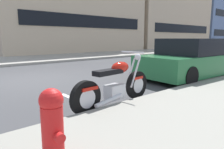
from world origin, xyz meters
TOP-DOWN VIEW (x-y plane):
  - ground_plane at (0.00, 0.00)m, footprint 260.00×260.00m
  - sidewalk_far_curb at (12.00, 6.59)m, footprint 120.00×5.00m
  - parking_stall_stripe at (0.00, -3.49)m, footprint 0.12×2.20m
  - parked_motorcycle at (0.43, -3.98)m, footprint 2.20×0.62m
  - parked_car_behind_motorcycle at (4.61, -3.36)m, footprint 4.18×2.13m
  - fire_hydrant at (-1.57, -5.29)m, footprint 0.24×0.36m
  - townhouse_mid_block at (24.88, 12.96)m, footprint 15.84×8.21m
  - townhouse_corner_block at (39.29, 13.86)m, footprint 11.47×10.02m
  - townhouse_behind_pole at (52.32, 14.68)m, footprint 12.33×11.66m

SIDE VIEW (x-z plane):
  - ground_plane at x=0.00m, z-range 0.00..0.00m
  - parking_stall_stripe at x=0.00m, z-range 0.00..0.01m
  - sidewalk_far_curb at x=12.00m, z-range 0.00..0.14m
  - parked_motorcycle at x=0.43m, z-range -0.13..1.00m
  - fire_hydrant at x=-1.57m, z-range 0.16..0.96m
  - parked_car_behind_motorcycle at x=4.61m, z-range -0.05..1.36m
  - townhouse_corner_block at x=39.29m, z-range 0.00..10.99m
  - townhouse_behind_pole at x=52.32m, z-range 0.00..12.12m
  - townhouse_mid_block at x=24.88m, z-range 0.00..12.50m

